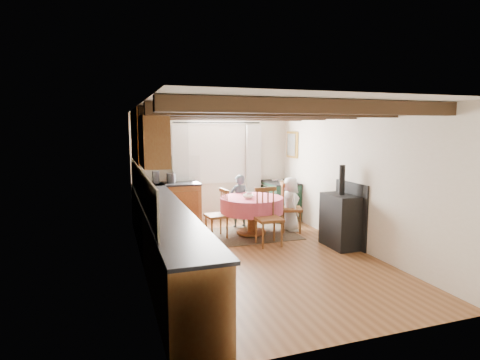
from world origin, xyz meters
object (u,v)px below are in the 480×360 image
object	(u,v)px
chair_near	(269,217)
dining_table	(251,216)
chair_left	(216,214)
aga_range	(280,200)
child_far	(239,201)
child_right	(290,204)
cast_iron_stove	(341,206)
cup	(249,195)
chair_right	(291,207)

from	to	relation	value
chair_near	dining_table	bearing A→B (deg)	93.56
chair_left	aga_range	bearing A→B (deg)	113.82
child_far	child_right	xyz separation A→B (m)	(0.89, -0.61, -0.01)
chair_near	cast_iron_stove	world-z (taller)	cast_iron_stove
cup	cast_iron_stove	bearing A→B (deg)	-46.03
chair_left	child_right	world-z (taller)	child_right
aga_range	chair_left	bearing A→B (deg)	-150.01
aga_range	cup	world-z (taller)	aga_range
aga_range	child_far	size ratio (longest dim) A/B	0.86
cast_iron_stove	chair_near	bearing A→B (deg)	157.53
dining_table	chair_right	xyz separation A→B (m)	(0.83, -0.06, 0.13)
chair_left	chair_near	bearing A→B (deg)	39.02
chair_left	cup	world-z (taller)	chair_left
chair_right	cast_iron_stove	size ratio (longest dim) A/B	0.70
dining_table	child_far	xyz separation A→B (m)	(-0.05, 0.62, 0.19)
aga_range	child_far	distance (m)	1.22
aga_range	chair_right	bearing A→B (deg)	-103.70
dining_table	cup	distance (m)	0.42
dining_table	cup	size ratio (longest dim) A/B	11.76
chair_left	cup	distance (m)	0.75
aga_range	child_right	bearing A→B (deg)	-103.74
child_right	cup	world-z (taller)	child_right
chair_near	child_right	distance (m)	1.11
child_far	cup	xyz separation A→B (m)	(0.02, -0.58, 0.23)
dining_table	child_far	bearing A→B (deg)	94.74
chair_near	cast_iron_stove	xyz separation A→B (m)	(1.16, -0.48, 0.21)
chair_left	cast_iron_stove	xyz separation A→B (m)	(1.92, -1.23, 0.26)
dining_table	chair_left	world-z (taller)	chair_left
chair_near	aga_range	world-z (taller)	chair_near
chair_left	child_far	bearing A→B (deg)	127.25
cup	child_far	bearing A→B (deg)	91.52
dining_table	chair_near	distance (m)	0.78
child_right	dining_table	bearing A→B (deg)	97.71
chair_left	aga_range	size ratio (longest dim) A/B	0.98
chair_near	child_right	size ratio (longest dim) A/B	0.93
dining_table	chair_near	bearing A→B (deg)	-86.60
dining_table	child_right	bearing A→B (deg)	0.34
dining_table	chair_near	xyz separation A→B (m)	(0.05, -0.77, 0.14)
aga_range	child_right	size ratio (longest dim) A/B	0.87
chair_near	chair_left	distance (m)	1.07
child_far	child_right	world-z (taller)	child_far
aga_range	cup	size ratio (longest dim) A/B	9.13
cast_iron_stove	cup	world-z (taller)	cast_iron_stove
chair_right	aga_range	world-z (taller)	chair_right
dining_table	chair_left	size ratio (longest dim) A/B	1.32
dining_table	child_far	distance (m)	0.65
aga_range	cup	xyz separation A→B (m)	(-1.13, -0.99, 0.35)
cast_iron_stove	cup	size ratio (longest dim) A/B	13.86
child_far	child_right	distance (m)	1.08
child_far	chair_left	bearing A→B (deg)	37.01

